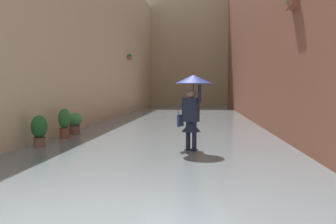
# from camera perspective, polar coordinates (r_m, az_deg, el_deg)

# --- Properties ---
(ground_plane) EXTENTS (73.91, 73.91, 0.00)m
(ground_plane) POSITION_cam_1_polar(r_m,az_deg,el_deg) (18.18, 1.82, -1.48)
(ground_plane) COLOR #605B56
(flood_water) EXTENTS (8.23, 35.56, 0.08)m
(flood_water) POSITION_cam_1_polar(r_m,az_deg,el_deg) (18.18, 1.82, -1.36)
(flood_water) COLOR slate
(flood_water) RESTS_ON ground_plane
(building_facade_left) EXTENTS (2.04, 33.56, 11.61)m
(building_facade_left) POSITION_cam_1_polar(r_m,az_deg,el_deg) (18.85, 16.60, 16.31)
(building_facade_left) COLOR brown
(building_facade_left) RESTS_ON ground_plane
(building_facade_right) EXTENTS (2.04, 33.56, 9.55)m
(building_facade_right) POSITION_cam_1_polar(r_m,az_deg,el_deg) (19.22, -12.40, 12.99)
(building_facade_right) COLOR beige
(building_facade_right) RESTS_ON ground_plane
(building_facade_far) EXTENTS (11.03, 1.80, 10.50)m
(building_facade_far) POSITION_cam_1_polar(r_m,az_deg,el_deg) (33.96, 3.56, 9.81)
(building_facade_far) COLOR tan
(building_facade_far) RESTS_ON ground_plane
(person_wading) EXTENTS (0.95, 0.95, 2.11)m
(person_wading) POSITION_cam_1_polar(r_m,az_deg,el_deg) (8.86, 4.07, 2.33)
(person_wading) COLOR black
(person_wading) RESTS_ON ground_plane
(potted_plant_mid_right) EXTENTS (0.44, 0.44, 0.95)m
(potted_plant_mid_right) POSITION_cam_1_polar(r_m,az_deg,el_deg) (10.13, -20.70, -2.87)
(potted_plant_mid_right) COLOR brown
(potted_plant_mid_right) RESTS_ON ground_plane
(potted_plant_far_right) EXTENTS (0.39, 0.39, 1.04)m
(potted_plant_far_right) POSITION_cam_1_polar(r_m,az_deg,el_deg) (11.62, -16.92, -1.78)
(potted_plant_far_right) COLOR brown
(potted_plant_far_right) RESTS_ON ground_plane
(potted_plant_near_right) EXTENTS (0.54, 0.54, 0.84)m
(potted_plant_near_right) POSITION_cam_1_polar(r_m,az_deg,el_deg) (12.60, -15.34, -1.71)
(potted_plant_near_right) COLOR brown
(potted_plant_near_right) RESTS_ON ground_plane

